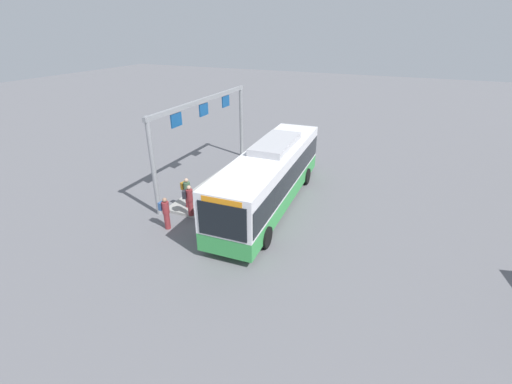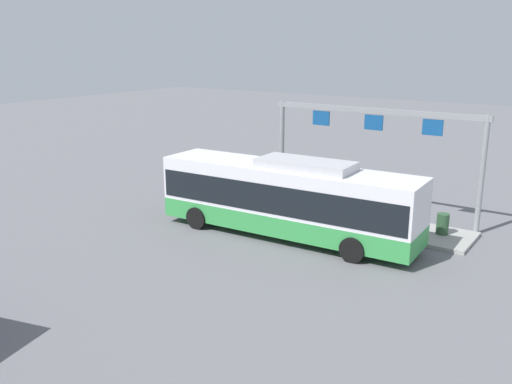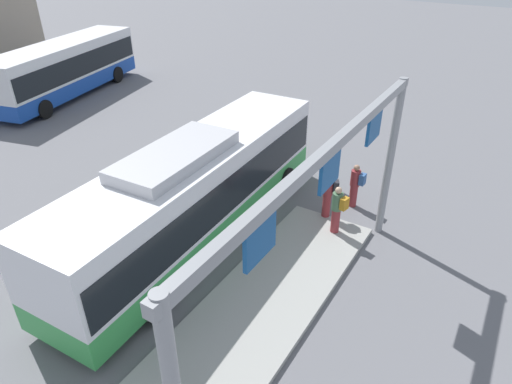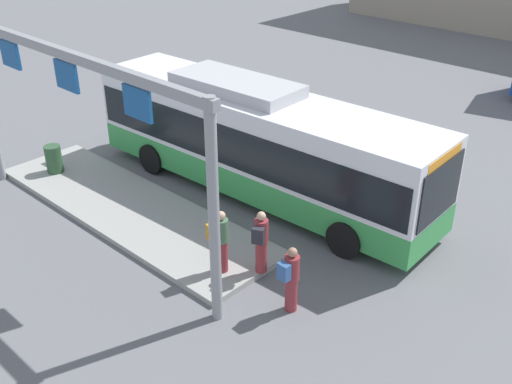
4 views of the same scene
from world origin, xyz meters
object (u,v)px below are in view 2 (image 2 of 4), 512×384
(person_waiting_mid, at_px, (268,188))
(bus_main, at_px, (287,196))
(person_boarding, at_px, (252,185))
(trash_bin, at_px, (443,224))
(person_waiting_near, at_px, (287,187))

(person_waiting_mid, bearing_deg, bus_main, 17.35)
(bus_main, distance_m, person_waiting_mid, 4.46)
(person_boarding, distance_m, trash_bin, 9.94)
(person_waiting_near, xyz_separation_m, person_waiting_mid, (0.73, 0.63, 0.00))
(bus_main, distance_m, trash_bin, 6.78)
(person_boarding, height_order, person_waiting_mid, person_waiting_mid)
(person_boarding, bearing_deg, bus_main, 53.05)
(bus_main, xyz_separation_m, trash_bin, (-5.58, -3.67, -1.20))
(bus_main, xyz_separation_m, person_waiting_near, (2.30, -3.82, -0.76))
(person_boarding, relative_size, person_waiting_near, 1.00)
(bus_main, relative_size, person_waiting_mid, 6.93)
(person_boarding, xyz_separation_m, person_waiting_mid, (-1.33, 0.48, 0.16))
(bus_main, relative_size, person_waiting_near, 6.93)
(person_waiting_mid, height_order, trash_bin, person_waiting_mid)
(person_waiting_near, relative_size, person_waiting_mid, 1.00)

